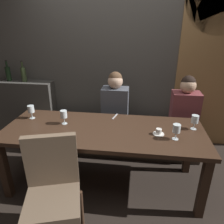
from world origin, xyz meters
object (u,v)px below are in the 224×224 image
diner_redhead (115,101)px  wine_glass_end_left (195,120)px  banquette_bench (112,137)px  fork_on_table (115,116)px  wine_bottle_dark_red (8,73)px  wine_glass_center_back (31,109)px  dining_table (103,136)px  chair_near_side (53,186)px  diner_bearded (185,105)px  wine_glass_far_left (64,114)px  espresso_cup (159,132)px  wine_glass_near_left (176,129)px  wine_bottle_pale_label (24,74)px

diner_redhead → wine_glass_end_left: diner_redhead is taller
diner_redhead → banquette_bench: bearing=165.3°
wine_glass_end_left → fork_on_table: wine_glass_end_left is taller
wine_bottle_dark_red → fork_on_table: size_ratio=1.92×
banquette_bench → wine_bottle_dark_red: wine_bottle_dark_red is taller
wine_bottle_dark_red → wine_glass_center_back: 1.22m
dining_table → chair_near_side: size_ratio=2.24×
diner_bearded → wine_glass_far_left: diner_bearded is taller
dining_table → diner_redhead: bearing=85.9°
banquette_bench → wine_glass_center_back: wine_glass_center_back is taller
banquette_bench → diner_redhead: bearing=-14.7°
wine_glass_end_left → espresso_cup: bearing=-156.6°
wine_glass_near_left → espresso_cup: size_ratio=1.37×
wine_bottle_pale_label → wine_glass_near_left: (2.19, -1.15, -0.22)m
banquette_bench → wine_glass_center_back: size_ratio=15.24×
dining_table → chair_near_side: bearing=-113.3°
wine_bottle_pale_label → fork_on_table: (1.53, -0.70, -0.33)m
banquette_bench → chair_near_side: (-0.31, -1.42, 0.33)m
wine_glass_center_back → fork_on_table: bearing=10.0°
banquette_bench → wine_glass_center_back: (-0.91, -0.54, 0.63)m
banquette_bench → diner_bearded: bearing=-1.4°
espresso_cup → diner_redhead: bearing=126.6°
wine_bottle_dark_red → wine_glass_end_left: bearing=-19.0°
dining_table → wine_glass_near_left: size_ratio=13.41×
wine_bottle_dark_red → wine_glass_far_left: wine_bottle_dark_red is taller
wine_bottle_dark_red → fork_on_table: wine_bottle_dark_red is taller
banquette_bench → espresso_cup: 1.09m
chair_near_side → espresso_cup: size_ratio=8.17×
diner_redhead → wine_bottle_dark_red: (-1.76, 0.36, 0.26)m
wine_glass_end_left → wine_glass_near_left: bearing=-132.9°
espresso_cup → banquette_bench: bearing=128.6°
dining_table → wine_bottle_pale_label: bearing=144.3°
dining_table → fork_on_table: 0.36m
fork_on_table → wine_glass_far_left: bearing=-140.0°
fork_on_table → wine_bottle_pale_label: bearing=169.5°
dining_table → chair_near_side: 0.79m
wine_glass_far_left → dining_table: bearing=-8.4°
banquette_bench → diner_bearded: size_ratio=3.32×
diner_redhead → espresso_cup: diner_redhead is taller
diner_bearded → wine_bottle_pale_label: 2.46m
banquette_bench → wine_glass_end_left: 1.30m
wine_glass_center_back → wine_bottle_pale_label: bearing=121.4°
diner_redhead → wine_glass_center_back: (-0.96, -0.52, 0.04)m
dining_table → wine_bottle_pale_label: 1.82m
wine_glass_near_left → fork_on_table: 0.81m
espresso_cup → wine_bottle_pale_label: bearing=152.1°
diner_redhead → dining_table: bearing=-94.1°
wine_glass_near_left → wine_glass_far_left: size_ratio=1.00×
diner_bearded → wine_glass_far_left: (-1.45, -0.61, 0.05)m
wine_glass_near_left → wine_glass_center_back: size_ratio=1.00×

